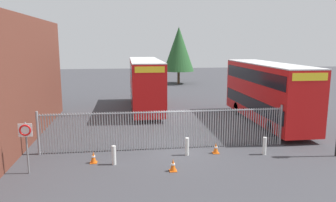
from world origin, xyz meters
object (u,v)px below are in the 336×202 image
at_px(double_decker_bus_near_gate, 267,91).
at_px(traffic_cone_by_gate, 93,157).
at_px(bollard_near_right, 265,146).
at_px(traffic_cone_mid_forecourt, 173,165).
at_px(traffic_cone_near_kerb, 216,148).
at_px(double_decker_bus_behind_fence_left, 145,83).
at_px(bollard_near_left, 114,155).
at_px(speed_limit_sign_post, 26,136).
at_px(bollard_center_front, 187,147).

xyz_separation_m(double_decker_bus_near_gate, traffic_cone_by_gate, (-11.85, -6.56, -2.13)).
xyz_separation_m(double_decker_bus_near_gate, bollard_near_right, (-2.96, -6.50, -1.95)).
bearing_deg(double_decker_bus_near_gate, traffic_cone_mid_forecourt, -135.00).
bearing_deg(traffic_cone_near_kerb, traffic_cone_by_gate, -174.77).
xyz_separation_m(double_decker_bus_near_gate, double_decker_bus_behind_fence_left, (-8.49, 6.04, 0.00)).
xyz_separation_m(bollard_near_left, traffic_cone_by_gate, (-1.02, 0.34, -0.19)).
height_order(bollard_near_right, speed_limit_sign_post, speed_limit_sign_post).
height_order(double_decker_bus_near_gate, bollard_center_front, double_decker_bus_near_gate).
distance_m(bollard_center_front, traffic_cone_by_gate, 4.83).
bearing_deg(double_decker_bus_behind_fence_left, speed_limit_sign_post, -114.40).
height_order(double_decker_bus_behind_fence_left, speed_limit_sign_post, double_decker_bus_behind_fence_left).
height_order(double_decker_bus_near_gate, double_decker_bus_behind_fence_left, same).
xyz_separation_m(bollard_near_right, traffic_cone_mid_forecourt, (-5.14, -1.60, -0.19)).
bearing_deg(traffic_cone_mid_forecourt, bollard_center_front, 62.84).
relative_size(bollard_near_right, speed_limit_sign_post, 0.40).
distance_m(bollard_near_left, traffic_cone_by_gate, 1.09).
relative_size(double_decker_bus_behind_fence_left, bollard_near_right, 11.38).
bearing_deg(double_decker_bus_behind_fence_left, traffic_cone_mid_forecourt, -88.41).
relative_size(bollard_near_right, traffic_cone_mid_forecourt, 1.61).
height_order(bollard_center_front, traffic_cone_near_kerb, bollard_center_front).
bearing_deg(double_decker_bus_near_gate, bollard_near_right, -114.47).
distance_m(traffic_cone_near_kerb, speed_limit_sign_post, 9.43).
bearing_deg(speed_limit_sign_post, double_decker_bus_near_gate, 27.23).
xyz_separation_m(bollard_center_front, traffic_cone_mid_forecourt, (-1.04, -2.03, -0.19)).
distance_m(bollard_near_right, traffic_cone_by_gate, 8.90).
xyz_separation_m(double_decker_bus_behind_fence_left, traffic_cone_near_kerb, (3.02, -12.02, -2.13)).
bearing_deg(bollard_center_front, traffic_cone_mid_forecourt, -117.16).
height_order(bollard_center_front, speed_limit_sign_post, speed_limit_sign_post).
distance_m(double_decker_bus_near_gate, bollard_center_front, 9.50).
bearing_deg(double_decker_bus_behind_fence_left, traffic_cone_by_gate, -104.94).
xyz_separation_m(double_decker_bus_behind_fence_left, bollard_near_right, (5.53, -12.53, -1.95)).
distance_m(bollard_center_front, speed_limit_sign_post, 7.84).
distance_m(traffic_cone_mid_forecourt, speed_limit_sign_post, 6.74).
relative_size(bollard_near_left, traffic_cone_near_kerb, 1.61).
distance_m(traffic_cone_by_gate, speed_limit_sign_post, 3.31).
bearing_deg(bollard_center_front, bollard_near_right, -6.02).
bearing_deg(traffic_cone_near_kerb, bollard_near_right, -11.65).
height_order(bollard_near_left, speed_limit_sign_post, speed_limit_sign_post).
distance_m(bollard_near_left, bollard_near_right, 7.89).
relative_size(bollard_near_left, bollard_center_front, 1.00).
relative_size(double_decker_bus_behind_fence_left, bollard_center_front, 11.38).
distance_m(traffic_cone_by_gate, traffic_cone_near_kerb, 6.41).
bearing_deg(bollard_center_front, speed_limit_sign_post, -169.01).
relative_size(double_decker_bus_behind_fence_left, speed_limit_sign_post, 4.50).
relative_size(bollard_near_right, traffic_cone_near_kerb, 1.61).
xyz_separation_m(traffic_cone_mid_forecourt, traffic_cone_near_kerb, (2.63, 2.12, 0.00)).
bearing_deg(traffic_cone_mid_forecourt, bollard_near_left, 156.50).
distance_m(bollard_near_right, traffic_cone_mid_forecourt, 5.39).
height_order(traffic_cone_by_gate, speed_limit_sign_post, speed_limit_sign_post).
bearing_deg(bollard_near_left, double_decker_bus_behind_fence_left, 79.73).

